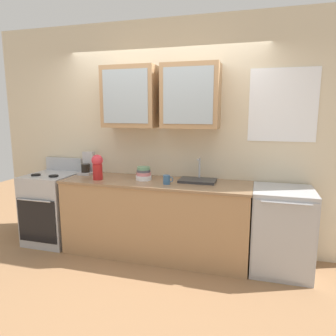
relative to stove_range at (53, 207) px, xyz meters
The scene contains 10 objects.
ground_plane 1.53m from the stove_range, ahead, with size 10.00×10.00×0.00m, color #936B47.
back_wall_unit 1.83m from the stove_range, 13.38° to the left, with size 4.72×0.42×2.84m.
counter 1.46m from the stove_range, ahead, with size 2.25×0.68×0.92m.
stove_range is the anchor object (origin of this frame).
sink_faucet 2.01m from the stove_range, ahead, with size 0.43×0.28×0.27m.
bowl_stack 1.40m from the stove_range, ahead, with size 0.19×0.19×0.16m.
vase 0.98m from the stove_range, ahead, with size 0.14×0.14×0.30m.
cup_near_sink 1.71m from the stove_range, ahead, with size 0.12×0.08×0.10m.
dishwasher 2.90m from the stove_range, ahead, with size 0.63×0.66×0.92m.
coffee_maker 0.74m from the stove_range, 21.11° to the left, with size 0.17×0.20×0.29m.
Camera 1 is at (1.15, -3.44, 1.73)m, focal length 33.33 mm.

